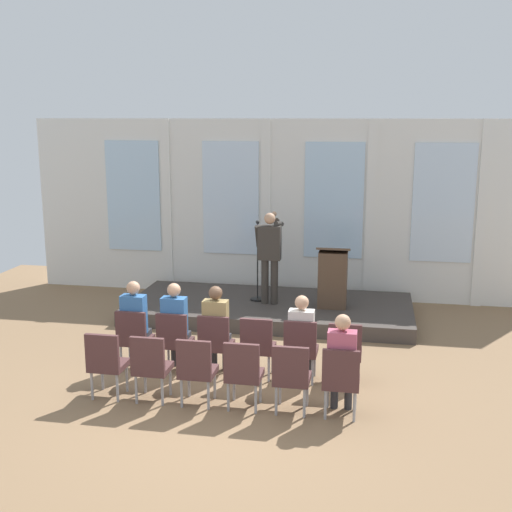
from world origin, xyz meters
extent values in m
plane|color=#846647|center=(0.00, 0.00, 0.00)|extent=(13.99, 13.99, 0.00)
cube|color=silver|center=(0.00, 5.38, 1.85)|extent=(10.73, 0.10, 3.69)
cube|color=silver|center=(-3.22, 5.32, 2.06)|extent=(1.19, 0.04, 2.35)
cube|color=silver|center=(-2.47, 5.32, 1.85)|extent=(0.20, 0.08, 3.69)
cube|color=silver|center=(-1.07, 5.32, 2.06)|extent=(1.19, 0.04, 2.35)
cube|color=silver|center=(-0.33, 5.32, 1.85)|extent=(0.20, 0.08, 3.69)
cube|color=silver|center=(1.07, 5.32, 2.06)|extent=(1.19, 0.04, 2.35)
cube|color=silver|center=(1.82, 5.32, 1.85)|extent=(0.20, 0.08, 3.69)
cube|color=silver|center=(3.22, 5.32, 2.06)|extent=(1.19, 0.04, 2.35)
cube|color=silver|center=(3.96, 5.32, 1.85)|extent=(0.20, 0.08, 3.69)
cube|color=#3F3833|center=(0.00, 3.90, 0.13)|extent=(5.33, 2.35, 0.27)
cylinder|color=#332D28|center=(-0.09, 3.82, 0.69)|extent=(0.14, 0.14, 0.85)
cylinder|color=#332D28|center=(0.09, 3.82, 0.69)|extent=(0.14, 0.14, 0.85)
cube|color=#332D28|center=(0.00, 3.82, 1.44)|extent=(0.42, 0.22, 0.64)
cube|color=navy|center=(0.00, 3.93, 1.51)|extent=(0.06, 0.01, 0.38)
sphere|color=tan|center=(0.00, 3.83, 1.89)|extent=(0.21, 0.21, 0.21)
cylinder|color=#332D28|center=(-0.24, 3.90, 1.54)|extent=(0.09, 0.28, 0.45)
cylinder|color=#332D28|center=(0.15, 3.95, 1.78)|extent=(0.15, 0.36, 0.15)
cylinder|color=#332D28|center=(0.10, 4.08, 1.82)|extent=(0.11, 0.34, 0.15)
sphere|color=tan|center=(0.00, 4.34, 1.90)|extent=(0.10, 0.10, 0.10)
cylinder|color=black|center=(-0.26, 4.01, 0.28)|extent=(0.28, 0.28, 0.03)
cylinder|color=black|center=(-0.26, 4.01, 1.02)|extent=(0.02, 0.02, 1.45)
sphere|color=#262626|center=(-0.26, 4.01, 1.79)|extent=(0.07, 0.07, 0.07)
cube|color=#4C3828|center=(1.18, 3.80, 0.79)|extent=(0.52, 0.40, 1.05)
cube|color=#4C3828|center=(1.18, 3.82, 1.36)|extent=(0.60, 0.48, 0.14)
cylinder|color=#99999E|center=(-1.38, 1.13, 0.20)|extent=(0.04, 0.04, 0.40)
cylinder|color=#99999E|center=(-1.74, 1.13, 0.20)|extent=(0.04, 0.04, 0.40)
cylinder|color=#99999E|center=(-1.38, 0.79, 0.20)|extent=(0.04, 0.04, 0.40)
cylinder|color=#99999E|center=(-1.74, 0.79, 0.20)|extent=(0.04, 0.04, 0.40)
cube|color=#4C2D2D|center=(-1.56, 0.96, 0.44)|extent=(0.46, 0.44, 0.08)
cube|color=#4C2D2D|center=(-1.56, 0.77, 0.71)|extent=(0.46, 0.06, 0.46)
cylinder|color=#2D2D33|center=(-1.65, 1.14, 0.22)|extent=(0.10, 0.10, 0.44)
cylinder|color=#2D2D33|center=(-1.47, 1.14, 0.22)|extent=(0.10, 0.10, 0.44)
cube|color=#2D2D33|center=(-1.56, 1.02, 0.50)|extent=(0.34, 0.36, 0.12)
cube|color=#3366A5|center=(-1.56, 0.91, 0.86)|extent=(0.36, 0.20, 0.59)
sphere|color=tan|center=(-1.56, 0.93, 1.26)|extent=(0.20, 0.20, 0.20)
cylinder|color=#99999E|center=(-0.76, 1.13, 0.20)|extent=(0.04, 0.04, 0.40)
cylinder|color=#99999E|center=(-1.12, 1.13, 0.20)|extent=(0.04, 0.04, 0.40)
cylinder|color=#99999E|center=(-0.76, 0.79, 0.20)|extent=(0.04, 0.04, 0.40)
cylinder|color=#99999E|center=(-1.12, 0.79, 0.20)|extent=(0.04, 0.04, 0.40)
cube|color=#4C2D2D|center=(-0.94, 0.96, 0.44)|extent=(0.46, 0.44, 0.08)
cube|color=#4C2D2D|center=(-0.94, 0.77, 0.71)|extent=(0.46, 0.06, 0.46)
cylinder|color=#2D2D33|center=(-1.03, 1.14, 0.22)|extent=(0.10, 0.10, 0.44)
cylinder|color=#2D2D33|center=(-0.85, 1.14, 0.22)|extent=(0.10, 0.10, 0.44)
cube|color=#2D2D33|center=(-0.94, 1.02, 0.50)|extent=(0.34, 0.36, 0.12)
cube|color=#3366A5|center=(-0.94, 0.91, 0.86)|extent=(0.36, 0.20, 0.59)
sphere|color=tan|center=(-0.94, 0.93, 1.26)|extent=(0.20, 0.20, 0.20)
cylinder|color=#99999E|center=(-0.13, 1.13, 0.20)|extent=(0.04, 0.04, 0.40)
cylinder|color=#99999E|center=(-0.49, 1.13, 0.20)|extent=(0.04, 0.04, 0.40)
cylinder|color=#99999E|center=(-0.13, 0.79, 0.20)|extent=(0.04, 0.04, 0.40)
cylinder|color=#99999E|center=(-0.49, 0.79, 0.20)|extent=(0.04, 0.04, 0.40)
cube|color=#4C2D2D|center=(-0.31, 0.96, 0.44)|extent=(0.46, 0.44, 0.08)
cube|color=#4C2D2D|center=(-0.31, 0.77, 0.71)|extent=(0.46, 0.06, 0.46)
cylinder|color=#2D2D33|center=(-0.40, 1.14, 0.22)|extent=(0.10, 0.10, 0.44)
cylinder|color=#2D2D33|center=(-0.22, 1.14, 0.22)|extent=(0.10, 0.10, 0.44)
cube|color=#2D2D33|center=(-0.31, 1.02, 0.50)|extent=(0.34, 0.36, 0.12)
cube|color=#997F4C|center=(-0.31, 0.91, 0.85)|extent=(0.36, 0.20, 0.58)
sphere|color=brown|center=(-0.31, 0.93, 1.25)|extent=(0.20, 0.20, 0.20)
cylinder|color=#99999E|center=(0.49, 1.13, 0.20)|extent=(0.04, 0.04, 0.40)
cylinder|color=#99999E|center=(0.13, 1.13, 0.20)|extent=(0.04, 0.04, 0.40)
cylinder|color=#99999E|center=(0.49, 0.79, 0.20)|extent=(0.04, 0.04, 0.40)
cylinder|color=#99999E|center=(0.13, 0.79, 0.20)|extent=(0.04, 0.04, 0.40)
cube|color=#4C2D2D|center=(0.31, 0.96, 0.44)|extent=(0.46, 0.44, 0.08)
cube|color=#4C2D2D|center=(0.31, 0.77, 0.71)|extent=(0.46, 0.06, 0.46)
cylinder|color=#99999E|center=(1.12, 1.13, 0.20)|extent=(0.04, 0.04, 0.40)
cylinder|color=#99999E|center=(0.76, 1.13, 0.20)|extent=(0.04, 0.04, 0.40)
cylinder|color=#99999E|center=(1.12, 0.79, 0.20)|extent=(0.04, 0.04, 0.40)
cylinder|color=#99999E|center=(0.76, 0.79, 0.20)|extent=(0.04, 0.04, 0.40)
cube|color=#4C2D2D|center=(0.94, 0.96, 0.44)|extent=(0.46, 0.44, 0.08)
cube|color=#4C2D2D|center=(0.94, 0.77, 0.71)|extent=(0.46, 0.06, 0.46)
cylinder|color=#2D2D33|center=(0.85, 1.14, 0.22)|extent=(0.10, 0.10, 0.44)
cylinder|color=#2D2D33|center=(1.03, 1.14, 0.22)|extent=(0.10, 0.10, 0.44)
cube|color=#2D2D33|center=(0.94, 1.02, 0.50)|extent=(0.34, 0.36, 0.12)
cube|color=silver|center=(0.94, 0.91, 0.81)|extent=(0.36, 0.20, 0.50)
sphere|color=tan|center=(0.94, 0.93, 1.17)|extent=(0.20, 0.20, 0.20)
cylinder|color=#99999E|center=(1.74, 1.13, 0.20)|extent=(0.04, 0.04, 0.40)
cylinder|color=#99999E|center=(1.38, 1.13, 0.20)|extent=(0.04, 0.04, 0.40)
cylinder|color=#99999E|center=(1.74, 0.79, 0.20)|extent=(0.04, 0.04, 0.40)
cylinder|color=#99999E|center=(1.38, 0.79, 0.20)|extent=(0.04, 0.04, 0.40)
cube|color=#4C2D2D|center=(1.56, 0.96, 0.44)|extent=(0.46, 0.44, 0.08)
cube|color=#4C2D2D|center=(1.56, 0.77, 0.71)|extent=(0.46, 0.06, 0.46)
cylinder|color=#99999E|center=(-1.38, 0.11, 0.20)|extent=(0.04, 0.04, 0.40)
cylinder|color=#99999E|center=(-1.74, 0.11, 0.20)|extent=(0.04, 0.04, 0.40)
cylinder|color=#99999E|center=(-1.38, -0.23, 0.20)|extent=(0.04, 0.04, 0.40)
cylinder|color=#99999E|center=(-1.74, -0.23, 0.20)|extent=(0.04, 0.04, 0.40)
cube|color=#4C2D2D|center=(-1.56, -0.06, 0.44)|extent=(0.46, 0.44, 0.08)
cube|color=#4C2D2D|center=(-1.56, -0.25, 0.71)|extent=(0.46, 0.06, 0.46)
cylinder|color=#99999E|center=(-0.76, 0.11, 0.20)|extent=(0.04, 0.04, 0.40)
cylinder|color=#99999E|center=(-1.12, 0.11, 0.20)|extent=(0.04, 0.04, 0.40)
cylinder|color=#99999E|center=(-0.76, -0.23, 0.20)|extent=(0.04, 0.04, 0.40)
cylinder|color=#99999E|center=(-1.12, -0.23, 0.20)|extent=(0.04, 0.04, 0.40)
cube|color=#4C2D2D|center=(-0.94, -0.06, 0.44)|extent=(0.46, 0.44, 0.08)
cube|color=#4C2D2D|center=(-0.94, -0.25, 0.71)|extent=(0.46, 0.06, 0.46)
cylinder|color=#99999E|center=(-0.13, 0.11, 0.20)|extent=(0.04, 0.04, 0.40)
cylinder|color=#99999E|center=(-0.49, 0.11, 0.20)|extent=(0.04, 0.04, 0.40)
cylinder|color=#99999E|center=(-0.13, -0.23, 0.20)|extent=(0.04, 0.04, 0.40)
cylinder|color=#99999E|center=(-0.49, -0.23, 0.20)|extent=(0.04, 0.04, 0.40)
cube|color=#4C2D2D|center=(-0.31, -0.06, 0.44)|extent=(0.46, 0.44, 0.08)
cube|color=#4C2D2D|center=(-0.31, -0.25, 0.71)|extent=(0.46, 0.06, 0.46)
cylinder|color=#99999E|center=(0.49, 0.11, 0.20)|extent=(0.04, 0.04, 0.40)
cylinder|color=#99999E|center=(0.13, 0.11, 0.20)|extent=(0.04, 0.04, 0.40)
cylinder|color=#99999E|center=(0.49, -0.23, 0.20)|extent=(0.04, 0.04, 0.40)
cylinder|color=#99999E|center=(0.13, -0.23, 0.20)|extent=(0.04, 0.04, 0.40)
cube|color=#4C2D2D|center=(0.31, -0.06, 0.44)|extent=(0.46, 0.44, 0.08)
cube|color=#4C2D2D|center=(0.31, -0.25, 0.71)|extent=(0.46, 0.06, 0.46)
cylinder|color=#99999E|center=(1.12, 0.11, 0.20)|extent=(0.04, 0.04, 0.40)
cylinder|color=#99999E|center=(0.76, 0.11, 0.20)|extent=(0.04, 0.04, 0.40)
cylinder|color=#99999E|center=(1.12, -0.23, 0.20)|extent=(0.04, 0.04, 0.40)
cylinder|color=#99999E|center=(0.76, -0.23, 0.20)|extent=(0.04, 0.04, 0.40)
cube|color=#4C2D2D|center=(0.94, -0.06, 0.44)|extent=(0.46, 0.44, 0.08)
cube|color=#4C2D2D|center=(0.94, -0.25, 0.71)|extent=(0.46, 0.06, 0.46)
cylinder|color=#99999E|center=(1.74, 0.11, 0.20)|extent=(0.04, 0.04, 0.40)
cylinder|color=#99999E|center=(1.38, 0.11, 0.20)|extent=(0.04, 0.04, 0.40)
cylinder|color=#99999E|center=(1.74, -0.23, 0.20)|extent=(0.04, 0.04, 0.40)
cylinder|color=#99999E|center=(1.38, -0.23, 0.20)|extent=(0.04, 0.04, 0.40)
cube|color=#4C2D2D|center=(1.56, -0.06, 0.44)|extent=(0.46, 0.44, 0.08)
cube|color=#4C2D2D|center=(1.56, -0.25, 0.71)|extent=(0.46, 0.06, 0.46)
cylinder|color=#2D2D33|center=(1.47, 0.12, 0.22)|extent=(0.10, 0.10, 0.44)
cylinder|color=#2D2D33|center=(1.65, 0.12, 0.22)|extent=(0.10, 0.10, 0.44)
cube|color=#2D2D33|center=(1.56, 0.00, 0.50)|extent=(0.34, 0.36, 0.12)
cube|color=#B24C66|center=(1.56, -0.11, 0.85)|extent=(0.36, 0.20, 0.58)
sphere|color=tan|center=(1.56, -0.09, 1.25)|extent=(0.20, 0.20, 0.20)
camera|label=1|loc=(1.90, -7.76, 3.74)|focal=45.23mm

